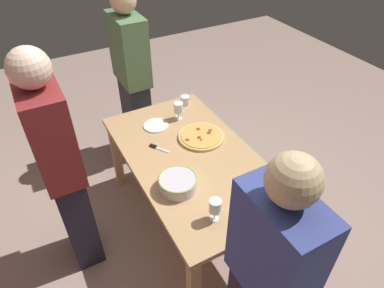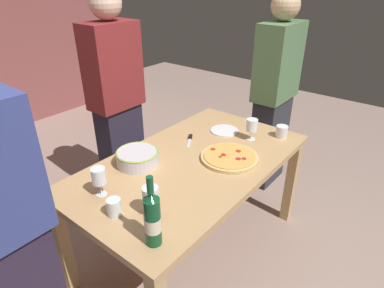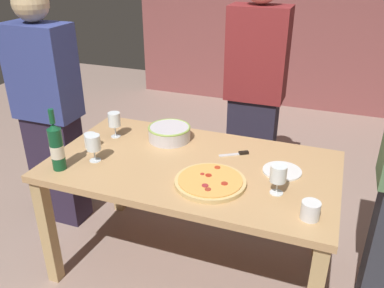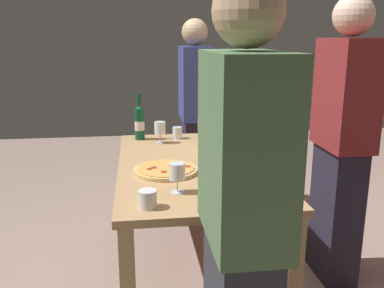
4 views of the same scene
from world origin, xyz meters
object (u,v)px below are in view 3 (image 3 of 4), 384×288
Objects in this scene: wine_glass_far_left at (93,144)px; cup_amber at (310,210)px; dining_table at (192,177)px; side_plate at (282,171)px; cup_ceramic at (90,141)px; wine_glass_by_bottle at (278,174)px; pizza_knife at (238,154)px; wine_bottle at (57,147)px; person_host at (255,94)px; person_guest_right at (49,113)px; wine_glass_near_pizza at (114,121)px; serving_bowl at (169,132)px; pizza at (210,182)px.

cup_amber is (1.20, -0.13, -0.06)m from wine_glass_far_left.
dining_table is 7.64× the size of side_plate.
wine_glass_by_bottle is at bearing -5.66° from cup_ceramic.
wine_glass_far_left is 0.97× the size of pizza_knife.
wine_bottle is 1.45m from person_host.
cup_amber is at bearing 33.25° from person_host.
person_guest_right reaches higher than cup_amber.
dining_table is 0.66m from cup_ceramic.
dining_table is 0.51m from side_plate.
wine_glass_near_pizza is at bearing 7.63° from person_guest_right.
cup_amber is at bearing -5.89° from person_guest_right.
person_guest_right reaches higher than serving_bowl.
serving_bowl is 0.50m from wine_glass_far_left.
wine_bottle is 2.20× the size of wine_glass_far_left.
wine_bottle is 1.66× the size of side_plate.
wine_glass_near_pizza reaches higher than cup_ceramic.
wine_glass_near_pizza is 1.06× the size of wine_glass_by_bottle.
wine_bottle is 2.13× the size of wine_glass_near_pizza.
pizza is 2.27× the size of pizza_knife.
wine_bottle reaches higher than wine_glass_far_left.
dining_table is 0.55m from wine_glass_by_bottle.
wine_glass_by_bottle is (0.33, 0.03, 0.09)m from pizza.
wine_glass_near_pizza is 1.01× the size of pizza_knife.
pizza_knife reaches higher than side_plate.
wine_glass_by_bottle is 0.95× the size of pizza_knife.
person_host reaches higher than dining_table.
person_host is (-0.52, 1.19, 0.10)m from cup_amber.
person_host reaches higher than cup_amber.
dining_table is 0.92× the size of person_host.
side_plate is at bearing 9.25° from dining_table.
wine_glass_far_left reaches higher than pizza_knife.
wine_glass_near_pizza reaches higher than wine_glass_by_bottle.
cup_ceramic is 0.89m from pizza_knife.
cup_ceramic is (-0.06, -0.19, -0.07)m from wine_glass_near_pizza.
side_plate is at bearing -22.20° from pizza_knife.
wine_glass_far_left is 0.19m from cup_ceramic.
person_host is (-0.34, 0.81, 0.13)m from side_plate.
wine_bottle is 4.08× the size of cup_amber.
person_guest_right reaches higher than pizza_knife.
pizza is 0.52m from cup_amber.
serving_bowl is 0.77× the size of wine_bottle.
wine_glass_far_left reaches higher than wine_glass_by_bottle.
cup_ceramic is 0.49m from person_guest_right.
wine_glass_by_bottle is (0.50, -0.14, 0.20)m from dining_table.
serving_bowl is at bearing 135.19° from dining_table.
person_guest_right reaches higher than cup_ceramic.
wine_glass_far_left reaches higher than dining_table.
serving_bowl is at bearing 149.70° from cup_amber.
pizza is 0.84m from wine_bottle.
cup_ceramic is at bearing -165.66° from pizza_knife.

